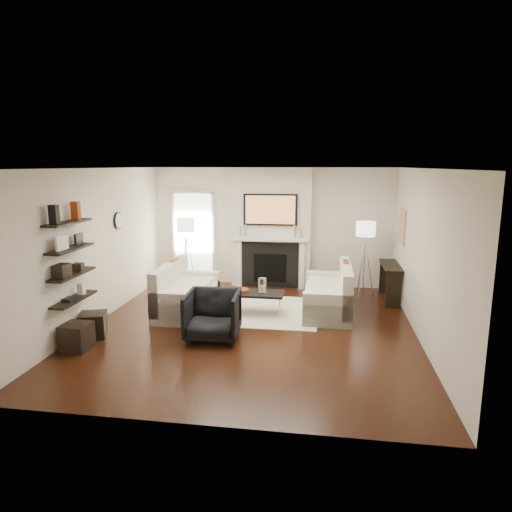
# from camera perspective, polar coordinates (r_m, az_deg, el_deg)

# --- Properties ---
(room_envelope) EXTENTS (6.00, 6.00, 6.00)m
(room_envelope) POSITION_cam_1_polar(r_m,az_deg,el_deg) (7.55, -0.68, 0.61)
(room_envelope) COLOR black
(room_envelope) RESTS_ON ground
(chimney_breast) EXTENTS (1.80, 0.25, 2.70)m
(chimney_breast) POSITION_cam_1_polar(r_m,az_deg,el_deg) (10.36, 1.90, 3.53)
(chimney_breast) COLOR silver
(chimney_breast) RESTS_ON floor
(fireplace_surround) EXTENTS (1.30, 0.02, 1.04)m
(fireplace_surround) POSITION_cam_1_polar(r_m,az_deg,el_deg) (10.37, 1.78, -1.12)
(fireplace_surround) COLOR black
(fireplace_surround) RESTS_ON floor
(firebox) EXTENTS (0.75, 0.02, 0.65)m
(firebox) POSITION_cam_1_polar(r_m,az_deg,el_deg) (10.38, 1.77, -1.50)
(firebox) COLOR black
(firebox) RESTS_ON floor
(mantel_pilaster_l) EXTENTS (0.12, 0.08, 1.10)m
(mantel_pilaster_l) POSITION_cam_1_polar(r_m,az_deg,el_deg) (10.45, -2.17, -0.87)
(mantel_pilaster_l) COLOR white
(mantel_pilaster_l) RESTS_ON floor
(mantel_pilaster_r) EXTENTS (0.12, 0.08, 1.10)m
(mantel_pilaster_r) POSITION_cam_1_polar(r_m,az_deg,el_deg) (10.28, 5.75, -1.12)
(mantel_pilaster_r) COLOR white
(mantel_pilaster_r) RESTS_ON floor
(mantel_shelf) EXTENTS (1.70, 0.18, 0.07)m
(mantel_shelf) POSITION_cam_1_polar(r_m,az_deg,el_deg) (10.21, 1.76, 2.11)
(mantel_shelf) COLOR white
(mantel_shelf) RESTS_ON chimney_breast
(tv_body) EXTENTS (1.20, 0.06, 0.70)m
(tv_body) POSITION_cam_1_polar(r_m,az_deg,el_deg) (10.15, 1.80, 5.81)
(tv_body) COLOR black
(tv_body) RESTS_ON chimney_breast
(tv_screen) EXTENTS (1.10, 0.00, 0.62)m
(tv_screen) POSITION_cam_1_polar(r_m,az_deg,el_deg) (10.12, 1.78, 5.79)
(tv_screen) COLOR #BF723F
(tv_screen) RESTS_ON tv_body
(candlestick_l_tall) EXTENTS (0.04, 0.04, 0.30)m
(candlestick_l_tall) POSITION_cam_1_polar(r_m,az_deg,el_deg) (10.27, -1.27, 3.21)
(candlestick_l_tall) COLOR silver
(candlestick_l_tall) RESTS_ON mantel_shelf
(candlestick_l_short) EXTENTS (0.04, 0.04, 0.24)m
(candlestick_l_short) POSITION_cam_1_polar(r_m,az_deg,el_deg) (10.30, -1.99, 3.06)
(candlestick_l_short) COLOR silver
(candlestick_l_short) RESTS_ON mantel_shelf
(candlestick_r_tall) EXTENTS (0.04, 0.04, 0.30)m
(candlestick_r_tall) POSITION_cam_1_polar(r_m,az_deg,el_deg) (10.14, 4.87, 3.07)
(candlestick_r_tall) COLOR silver
(candlestick_r_tall) RESTS_ON mantel_shelf
(candlestick_r_short) EXTENTS (0.04, 0.04, 0.24)m
(candlestick_r_short) POSITION_cam_1_polar(r_m,az_deg,el_deg) (10.14, 5.60, 2.88)
(candlestick_r_short) COLOR silver
(candlestick_r_short) RESTS_ON mantel_shelf
(hallway_panel) EXTENTS (0.90, 0.02, 2.10)m
(hallway_panel) POSITION_cam_1_polar(r_m,az_deg,el_deg) (10.88, -7.78, 2.20)
(hallway_panel) COLOR white
(hallway_panel) RESTS_ON floor
(door_trim_l) EXTENTS (0.06, 0.06, 2.16)m
(door_trim_l) POSITION_cam_1_polar(r_m,az_deg,el_deg) (11.00, -10.21, 2.23)
(door_trim_l) COLOR white
(door_trim_l) RESTS_ON floor
(door_trim_r) EXTENTS (0.06, 0.06, 2.16)m
(door_trim_r) POSITION_cam_1_polar(r_m,az_deg,el_deg) (10.73, -5.35, 2.14)
(door_trim_r) COLOR white
(door_trim_r) RESTS_ON floor
(door_trim_top) EXTENTS (1.02, 0.06, 0.06)m
(door_trim_top) POSITION_cam_1_polar(r_m,az_deg,el_deg) (10.74, -7.96, 7.88)
(door_trim_top) COLOR white
(door_trim_top) RESTS_ON wall_back
(rug) EXTENTS (2.60, 2.00, 0.01)m
(rug) POSITION_cam_1_polar(r_m,az_deg,el_deg) (8.85, -0.77, -6.76)
(rug) COLOR beige
(rug) RESTS_ON floor
(loveseat_left_base) EXTENTS (0.85, 1.80, 0.42)m
(loveseat_left_base) POSITION_cam_1_polar(r_m,az_deg,el_deg) (8.83, -8.57, -5.55)
(loveseat_left_base) COLOR beige
(loveseat_left_base) RESTS_ON floor
(loveseat_left_back) EXTENTS (0.18, 1.80, 0.80)m
(loveseat_left_back) POSITION_cam_1_polar(r_m,az_deg,el_deg) (8.85, -10.71, -3.46)
(loveseat_left_back) COLOR beige
(loveseat_left_back) RESTS_ON floor
(loveseat_left_arm_n) EXTENTS (0.85, 0.18, 0.60)m
(loveseat_left_arm_n) POSITION_cam_1_polar(r_m,az_deg,el_deg) (8.07, -10.29, -6.56)
(loveseat_left_arm_n) COLOR beige
(loveseat_left_arm_n) RESTS_ON floor
(loveseat_left_arm_s) EXTENTS (0.85, 0.18, 0.60)m
(loveseat_left_arm_s) POSITION_cam_1_polar(r_m,az_deg,el_deg) (9.55, -7.16, -3.65)
(loveseat_left_arm_s) COLOR beige
(loveseat_left_arm_s) RESTS_ON floor
(loveseat_left_cushion) EXTENTS (0.63, 1.44, 0.10)m
(loveseat_left_cushion) POSITION_cam_1_polar(r_m,az_deg,el_deg) (8.75, -8.31, -3.94)
(loveseat_left_cushion) COLOR beige
(loveseat_left_cushion) RESTS_ON loveseat_left_base
(pillow_left_orange) EXTENTS (0.10, 0.42, 0.42)m
(pillow_left_orange) POSITION_cam_1_polar(r_m,az_deg,el_deg) (9.08, -10.14, -1.74)
(pillow_left_orange) COLOR #953B12
(pillow_left_orange) RESTS_ON loveseat_left_cushion
(pillow_left_charcoal) EXTENTS (0.10, 0.40, 0.40)m
(pillow_left_charcoal) POSITION_cam_1_polar(r_m,az_deg,el_deg) (8.53, -11.42, -2.70)
(pillow_left_charcoal) COLOR black
(pillow_left_charcoal) RESTS_ON loveseat_left_cushion
(loveseat_right_base) EXTENTS (0.85, 1.80, 0.42)m
(loveseat_right_base) POSITION_cam_1_polar(r_m,az_deg,el_deg) (8.79, 8.88, -5.65)
(loveseat_right_base) COLOR beige
(loveseat_right_base) RESTS_ON floor
(loveseat_right_back) EXTENTS (0.18, 1.80, 0.80)m
(loveseat_right_back) POSITION_cam_1_polar(r_m,az_deg,el_deg) (8.71, 11.15, -3.72)
(loveseat_right_back) COLOR beige
(loveseat_right_back) RESTS_ON floor
(loveseat_right_arm_n) EXTENTS (0.85, 0.18, 0.60)m
(loveseat_right_arm_n) POSITION_cam_1_polar(r_m,az_deg,el_deg) (7.99, 8.90, -6.71)
(loveseat_right_arm_n) COLOR beige
(loveseat_right_arm_n) RESTS_ON floor
(loveseat_right_arm_s) EXTENTS (0.85, 0.18, 0.60)m
(loveseat_right_arm_s) POSITION_cam_1_polar(r_m,az_deg,el_deg) (9.54, 8.89, -3.72)
(loveseat_right_arm_s) COLOR beige
(loveseat_right_arm_s) RESTS_ON floor
(loveseat_right_cushion) EXTENTS (0.63, 1.44, 0.10)m
(loveseat_right_cushion) POSITION_cam_1_polar(r_m,az_deg,el_deg) (8.71, 8.60, -4.00)
(loveseat_right_cushion) COLOR beige
(loveseat_right_cushion) RESTS_ON loveseat_right_base
(pillow_right_orange) EXTENTS (0.10, 0.42, 0.42)m
(pillow_right_orange) POSITION_cam_1_polar(r_m,az_deg,el_deg) (8.95, 11.12, -1.96)
(pillow_right_orange) COLOR #953B12
(pillow_right_orange) RESTS_ON loveseat_right_cushion
(pillow_right_charcoal) EXTENTS (0.10, 0.40, 0.40)m
(pillow_right_charcoal) POSITION_cam_1_polar(r_m,az_deg,el_deg) (8.37, 11.28, -2.96)
(pillow_right_charcoal) COLOR black
(pillow_right_charcoal) RESTS_ON loveseat_right_cushion
(coffee_table) EXTENTS (1.10, 0.55, 0.04)m
(coffee_table) POSITION_cam_1_polar(r_m,az_deg,el_deg) (8.54, -0.22, -4.68)
(coffee_table) COLOR black
(coffee_table) RESTS_ON floor
(coffee_leg_nw) EXTENTS (0.02, 0.02, 0.38)m
(coffee_leg_nw) POSITION_cam_1_polar(r_m,az_deg,el_deg) (8.48, -3.81, -6.29)
(coffee_leg_nw) COLOR silver
(coffee_leg_nw) RESTS_ON floor
(coffee_leg_ne) EXTENTS (0.02, 0.02, 0.38)m
(coffee_leg_ne) POSITION_cam_1_polar(r_m,az_deg,el_deg) (8.33, 2.97, -6.61)
(coffee_leg_ne) COLOR silver
(coffee_leg_ne) RESTS_ON floor
(coffee_leg_sw) EXTENTS (0.02, 0.02, 0.38)m
(coffee_leg_sw) POSITION_cam_1_polar(r_m,az_deg,el_deg) (8.89, -3.20, -5.45)
(coffee_leg_sw) COLOR silver
(coffee_leg_sw) RESTS_ON floor
(coffee_leg_se) EXTENTS (0.02, 0.02, 0.38)m
(coffee_leg_se) POSITION_cam_1_polar(r_m,az_deg,el_deg) (8.75, 3.26, -5.73)
(coffee_leg_se) COLOR silver
(coffee_leg_se) RESTS_ON floor
(hurricane_glass) EXTENTS (0.15, 0.15, 0.27)m
(hurricane_glass) POSITION_cam_1_polar(r_m,az_deg,el_deg) (8.48, 0.78, -3.68)
(hurricane_glass) COLOR white
(hurricane_glass) RESTS_ON coffee_table
(hurricane_candle) EXTENTS (0.09, 0.09, 0.13)m
(hurricane_candle) POSITION_cam_1_polar(r_m,az_deg,el_deg) (8.49, 0.78, -4.10)
(hurricane_candle) COLOR white
(hurricane_candle) RESTS_ON coffee_table
(copper_bowl) EXTENTS (0.30, 0.30, 0.05)m
(copper_bowl) POSITION_cam_1_polar(r_m,az_deg,el_deg) (8.57, -1.88, -4.32)
(copper_bowl) COLOR #B84D1E
(copper_bowl) RESTS_ON coffee_table
(armchair) EXTENTS (0.88, 0.83, 0.86)m
(armchair) POSITION_cam_1_polar(r_m,az_deg,el_deg) (7.39, -5.45, -7.08)
(armchair) COLOR black
(armchair) RESTS_ON floor
(lamp_left_post) EXTENTS (0.02, 0.02, 1.20)m
(lamp_left_post) POSITION_cam_1_polar(r_m,az_deg,el_deg) (10.39, -8.65, -0.77)
(lamp_left_post) COLOR silver
(lamp_left_post) RESTS_ON floor
(lamp_left_shade) EXTENTS (0.40, 0.40, 0.30)m
(lamp_left_shade) POSITION_cam_1_polar(r_m,az_deg,el_deg) (10.25, -8.79, 3.88)
(lamp_left_shade) COLOR white
(lamp_left_shade) RESTS_ON lamp_left_post
(lamp_left_leg_a) EXTENTS (0.25, 0.02, 1.23)m
(lamp_left_leg_a) POSITION_cam_1_polar(r_m,az_deg,el_deg) (10.36, -8.07, -0.79)
(lamp_left_leg_a) COLOR silver
(lamp_left_leg_a) RESTS_ON floor
(lamp_left_leg_b) EXTENTS (0.14, 0.22, 1.23)m
(lamp_left_leg_b) POSITION_cam_1_polar(r_m,az_deg,el_deg) (10.49, -8.78, -0.66)
(lamp_left_leg_b) COLOR silver
(lamp_left_leg_b) RESTS_ON floor
(lamp_left_leg_c) EXTENTS (0.14, 0.22, 1.23)m
(lamp_left_leg_c) POSITION_cam_1_polar(r_m,az_deg,el_deg) (10.32, -9.09, -0.87)
(lamp_left_leg_c) COLOR silver
(lamp_left_leg_c) RESTS_ON floor
(lamp_right_post) EXTENTS (0.02, 0.02, 1.20)m
(lamp_right_post) POSITION_cam_1_polar(r_m,az_deg,el_deg) (9.90, 13.34, -1.55)
(lamp_right_post) COLOR silver
(lamp_right_post) RESTS_ON floor
(lamp_right_shade) EXTENTS (0.40, 0.40, 0.30)m
(lamp_right_shade) POSITION_cam_1_polar(r_m,az_deg,el_deg) (9.75, 13.57, 3.32)
(lamp_right_shade) COLOR white
(lamp_right_shade) RESTS_ON lamp_right_post
(lamp_right_leg_a) EXTENTS (0.25, 0.02, 1.23)m
(lamp_right_leg_a) POSITION_cam_1_polar(r_m,az_deg,el_deg) (9.91, 13.97, -1.57)
(lamp_right_leg_a) COLOR silver
(lamp_right_leg_a) RESTS_ON floor
(lamp_right_leg_b) EXTENTS (0.14, 0.22, 1.23)m
(lamp_right_leg_b) POSITION_cam_1_polar(r_m,az_deg,el_deg) (9.99, 12.98, -1.42)
(lamp_right_leg_b) COLOR silver
(lamp_right_leg_b) RESTS_ON floor
(lamp_right_leg_c) EXTENTS (0.14, 0.22, 1.23)m
(lamp_right_leg_c) POSITION_cam_1_polar(r_m,az_deg,el_deg) (9.81, 13.06, -1.67)
(lamp_right_leg_c) COLOR silver
(lamp_right_leg_c) RESTS_ON floor
(console_top) EXTENTS (0.35, 1.20, 0.04)m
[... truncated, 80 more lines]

